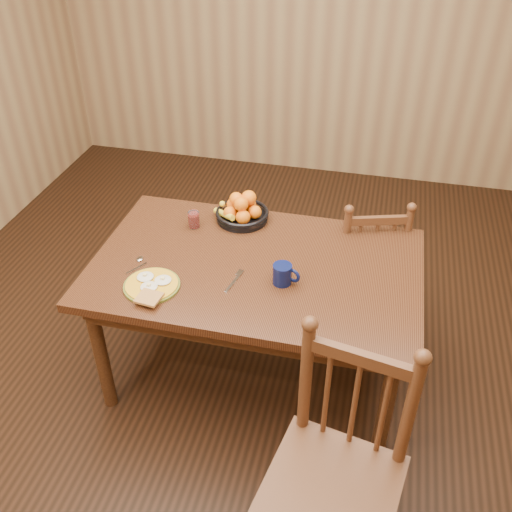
% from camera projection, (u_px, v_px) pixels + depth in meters
% --- Properties ---
extents(room, '(4.52, 5.02, 2.72)m').
position_uv_depth(room, '(256.00, 152.00, 2.43)').
color(room, black).
rests_on(room, ground).
extents(dining_table, '(1.60, 1.00, 0.75)m').
position_uv_depth(dining_table, '(256.00, 278.00, 2.84)').
color(dining_table, black).
rests_on(dining_table, ground).
extents(chair_far, '(0.50, 0.48, 0.89)m').
position_uv_depth(chair_far, '(365.00, 263.00, 3.33)').
color(chair_far, '#472815').
rests_on(chair_far, ground).
extents(chair_near, '(0.56, 0.54, 1.06)m').
position_uv_depth(chair_near, '(337.00, 473.00, 2.13)').
color(chair_near, '#472815').
rests_on(chair_near, ground).
extents(breakfast_plate, '(0.26, 0.29, 0.04)m').
position_uv_depth(breakfast_plate, '(152.00, 285.00, 2.64)').
color(breakfast_plate, '#59601E').
rests_on(breakfast_plate, dining_table).
extents(fork, '(0.05, 0.18, 0.00)m').
position_uv_depth(fork, '(235.00, 280.00, 2.69)').
color(fork, silver).
rests_on(fork, dining_table).
extents(spoon, '(0.07, 0.15, 0.01)m').
position_uv_depth(spoon, '(139.00, 262.00, 2.80)').
color(spoon, silver).
rests_on(spoon, dining_table).
extents(coffee_mug, '(0.13, 0.09, 0.10)m').
position_uv_depth(coffee_mug, '(283.00, 274.00, 2.64)').
color(coffee_mug, '#0A113A').
rests_on(coffee_mug, dining_table).
extents(juice_glass, '(0.06, 0.06, 0.09)m').
position_uv_depth(juice_glass, '(194.00, 220.00, 3.04)').
color(juice_glass, silver).
rests_on(juice_glass, dining_table).
extents(fruit_bowl, '(0.29, 0.29, 0.17)m').
position_uv_depth(fruit_bowl, '(242.00, 211.00, 3.09)').
color(fruit_bowl, black).
rests_on(fruit_bowl, dining_table).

